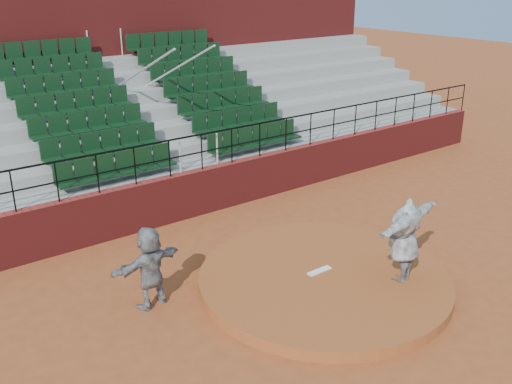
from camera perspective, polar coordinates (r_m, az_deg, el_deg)
ground at (r=12.83m, az=6.77°, el=-9.12°), size 90.00×90.00×0.00m
pitchers_mound at (r=12.76m, az=6.80°, el=-8.64°), size 5.50×5.50×0.25m
pitching_rubber at (r=12.79m, az=6.36°, el=-7.83°), size 0.60×0.15×0.03m
boundary_wall at (r=16.14m, az=-5.31°, el=0.11°), size 24.00×0.30×1.30m
wall_railing at (r=15.70m, az=-5.48°, el=4.81°), size 24.04×0.05×1.03m
seating_deck at (r=18.96m, az=-11.22°, el=5.55°), size 24.00×5.97×4.63m
press_box_facade at (r=22.12m, az=-16.25°, el=12.93°), size 24.00×3.00×7.10m
pitcher at (r=12.37m, az=14.59°, el=-4.65°), size 2.40×1.12×1.89m
fielder at (r=11.80m, az=-10.55°, el=-7.39°), size 1.68×0.77×1.74m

